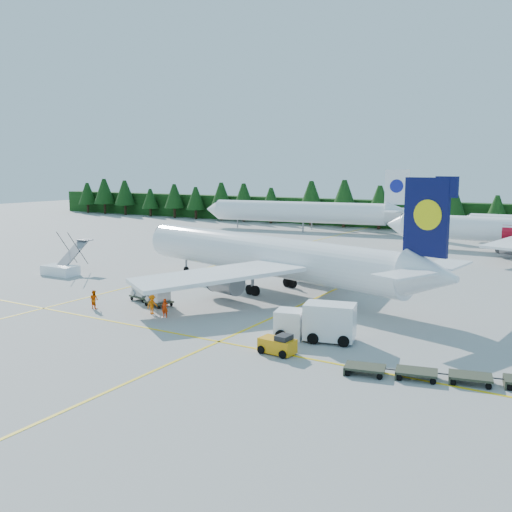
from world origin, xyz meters
The scene contains 16 objects.
ground centered at (0.00, 0.00, 0.00)m, with size 320.00×320.00×0.00m, color #9D9D98.
taxi_stripe_a centered at (-14.00, 20.00, 0.01)m, with size 0.25×120.00×0.01m, color yellow.
taxi_stripe_b centered at (6.00, 20.00, 0.01)m, with size 0.25×120.00×0.01m, color yellow.
taxi_stripe_cross centered at (0.00, -6.00, 0.01)m, with size 80.00×0.25×0.01m, color yellow.
treeline_hedge centered at (0.00, 82.00, 3.00)m, with size 220.00×4.00×6.00m, color black.
airliner_navy centered at (-1.67, 12.31, 3.68)m, with size 41.26×33.51×12.25m.
airliner_red centered at (17.59, 54.98, 3.44)m, with size 39.37×32.42×11.45m.
airliner_far_left centered at (-25.82, 66.67, 3.99)m, with size 43.62×9.62×12.72m.
airstairs centered at (-26.33, 6.62, 0.88)m, with size 4.56×6.20×4.03m.
service_truck centered at (12.03, -1.79, 1.44)m, with size 6.37×3.54×2.91m.
baggage_tug centered at (11.20, -6.13, 0.67)m, with size 2.63×1.53×1.36m.
dolly_train centered at (23.97, -4.99, 0.47)m, with size 14.94×5.76×0.15m.
uld_pair centered at (-6.84, 0.87, 1.24)m, with size 5.57×3.33×1.84m.
crew_a centered at (-2.15, -2.58, 0.83)m, with size 0.61×0.40×1.67m, color red.
crew_b centered at (-9.85, -3.60, 0.88)m, with size 0.86×0.67×1.77m, color #E95A04.
crew_c centered at (-3.90, -2.26, 0.87)m, with size 0.72×0.49×1.75m, color orange.
Camera 1 is at (29.98, -40.11, 12.98)m, focal length 40.00 mm.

